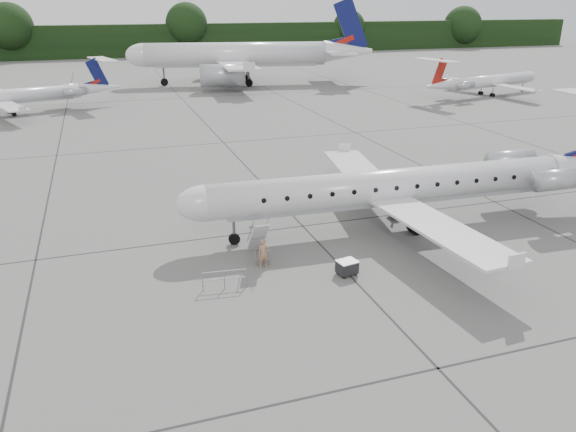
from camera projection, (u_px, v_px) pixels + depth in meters
name	position (u px, v px, depth m)	size (l,w,h in m)	color
ground	(397.00, 258.00, 32.18)	(320.00, 320.00, 0.00)	slate
treeline	(154.00, 40.00, 145.79)	(260.00, 4.00, 8.00)	black
main_regional_jet	(392.00, 170.00, 35.17)	(30.29, 21.81, 7.77)	silver
airstair	(258.00, 238.00, 31.76)	(0.85, 2.27, 2.43)	silver
passenger	(264.00, 254.00, 30.74)	(0.61, 0.40, 1.68)	#956F51
safety_railing	(224.00, 280.00, 28.57)	(2.20, 0.08, 1.00)	gray
baggage_cart	(347.00, 267.00, 30.07)	(1.00, 0.81, 0.87)	black
bg_narrowbody	(235.00, 42.00, 95.61)	(39.39, 28.36, 14.14)	silver
bg_regional_left	(0.00, 90.00, 70.77)	(24.63, 17.73, 6.46)	silver
bg_regional_right	(493.00, 75.00, 85.92)	(23.27, 16.75, 6.10)	silver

